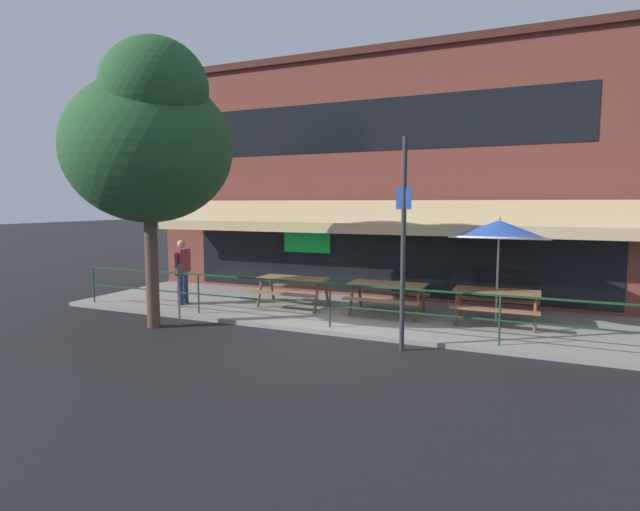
% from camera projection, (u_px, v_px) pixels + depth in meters
% --- Properties ---
extents(ground_plane, '(120.00, 120.00, 0.00)m').
position_uv_depth(ground_plane, '(324.00, 335.00, 10.51)').
color(ground_plane, black).
extents(patio_deck, '(15.00, 4.00, 0.10)m').
position_uv_depth(patio_deck, '(356.00, 313.00, 12.33)').
color(patio_deck, gray).
rests_on(patio_deck, ground).
extents(restaurant_building, '(15.00, 1.60, 7.02)m').
position_uv_depth(restaurant_building, '(383.00, 177.00, 14.00)').
color(restaurant_building, brown).
rests_on(restaurant_building, ground).
extents(patio_railing, '(13.84, 0.04, 0.97)m').
position_uv_depth(patio_railing, '(330.00, 295.00, 10.70)').
color(patio_railing, '#194723').
rests_on(patio_railing, patio_deck).
extents(picnic_table_left, '(1.80, 1.42, 0.76)m').
position_uv_depth(picnic_table_left, '(293.00, 284.00, 12.80)').
color(picnic_table_left, brown).
rests_on(picnic_table_left, patio_deck).
extents(picnic_table_centre, '(1.80, 1.42, 0.76)m').
position_uv_depth(picnic_table_centre, '(387.00, 290.00, 11.93)').
color(picnic_table_centre, brown).
rests_on(picnic_table_centre, patio_deck).
extents(picnic_table_right, '(1.80, 1.42, 0.76)m').
position_uv_depth(picnic_table_right, '(496.00, 297.00, 10.96)').
color(picnic_table_right, brown).
rests_on(picnic_table_right, patio_deck).
extents(patio_umbrella_right, '(2.14, 2.14, 2.38)m').
position_uv_depth(patio_umbrella_right, '(499.00, 230.00, 10.87)').
color(patio_umbrella_right, '#B7B2A8').
rests_on(patio_umbrella_right, patio_deck).
extents(pedestrian_walking, '(0.25, 0.62, 1.71)m').
position_uv_depth(pedestrian_walking, '(182.00, 268.00, 13.14)').
color(pedestrian_walking, navy).
rests_on(pedestrian_walking, patio_deck).
extents(parking_meter_near, '(0.15, 0.16, 1.42)m').
position_uv_depth(parking_meter_near, '(178.00, 275.00, 11.24)').
color(parking_meter_near, gray).
rests_on(parking_meter_near, ground).
extents(street_sign_pole, '(0.28, 0.09, 3.97)m').
position_uv_depth(street_sign_pole, '(403.00, 243.00, 9.19)').
color(street_sign_pole, '#2D2D33').
rests_on(street_sign_pole, ground).
extents(street_tree_curbside, '(3.75, 3.38, 6.09)m').
position_uv_depth(street_tree_curbside, '(149.00, 139.00, 10.64)').
color(street_tree_curbside, brown).
rests_on(street_tree_curbside, ground).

